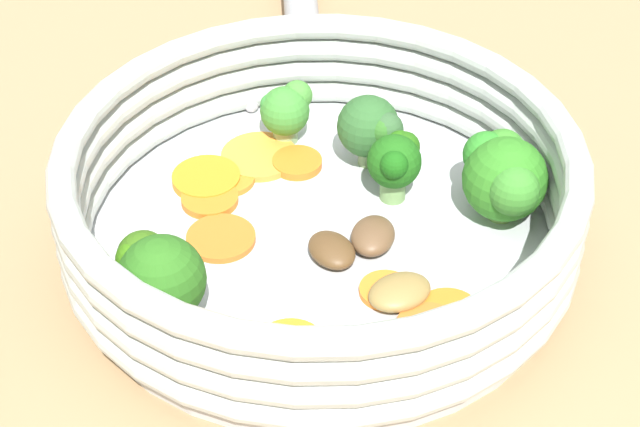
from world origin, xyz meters
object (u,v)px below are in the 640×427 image
Objects in this scene: carrot_slice_4 at (210,199)px; carrot_slice_7 at (221,238)px; carrot_slice_2 at (206,179)px; carrot_slice_5 at (297,163)px; broccoli_floret_3 at (396,160)px; carrot_slice_6 at (429,328)px; broccoli_floret_2 at (285,110)px; mushroom_piece_0 at (340,248)px; broccoli_floret_0 at (157,275)px; broccoli_floret_4 at (372,128)px; carrot_slice_3 at (227,178)px; carrot_slice_8 at (449,313)px; broccoli_floret_1 at (504,175)px; mushroom_piece_1 at (400,292)px; carrot_slice_0 at (259,156)px; carrot_slice_9 at (290,347)px; carrot_slice_1 at (386,291)px; skillet at (320,242)px; mushroom_piece_2 at (373,236)px.

carrot_slice_4 and carrot_slice_7 have the same top height.
carrot_slice_4 is at bearing 172.95° from carrot_slice_2.
carrot_slice_5 is 0.07m from broccoli_floret_3.
carrot_slice_4 is 0.16m from carrot_slice_6.
mushroom_piece_0 is (-0.11, 0.00, -0.02)m from broccoli_floret_2.
carrot_slice_5 is 0.57× the size of broccoli_floret_0.
broccoli_floret_4 reaches higher than broccoli_floret_3.
carrot_slice_3 is 0.16m from carrot_slice_8.
broccoli_floret_4 is (0.04, -0.10, 0.03)m from carrot_slice_7.
carrot_slice_2 is 0.17m from broccoli_floret_1.
carrot_slice_3 is 0.85× the size of carrot_slice_7.
mushroom_piece_0 is 0.05m from mushroom_piece_1.
mushroom_piece_1 is at bearing -165.09° from carrot_slice_0.
carrot_slice_6 is (-0.15, -0.08, -0.00)m from carrot_slice_2.
carrot_slice_4 is 0.94× the size of carrot_slice_9.
carrot_slice_0 is 1.32× the size of carrot_slice_9.
carrot_slice_9 is (-0.14, 0.05, -0.00)m from carrot_slice_5.
carrot_slice_0 is 1.33× the size of mushroom_piece_1.
carrot_slice_1 is 0.04m from mushroom_piece_0.
broccoli_floret_4 is at bearing -7.76° from carrot_slice_6.
broccoli_floret_2 is at bearing -64.51° from carrot_slice_2.
carrot_slice_5 is (0.02, -0.06, 0.00)m from carrot_slice_4.
mushroom_piece_1 is (0.02, 0.02, 0.00)m from carrot_slice_8.
broccoli_floret_2 is (0.09, -0.01, 0.03)m from skillet.
mushroom_piece_0 is (-0.08, 0.00, 0.00)m from carrot_slice_5.
carrot_slice_0 is at bearing 51.40° from broccoli_floret_1.
broccoli_floret_0 is 0.17m from broccoli_floret_2.
mushroom_piece_2 is (0.06, -0.07, 0.00)m from carrot_slice_9.
broccoli_floret_0 is at bearing 155.45° from carrot_slice_2.
carrot_slice_3 is at bearing 26.65° from mushroom_piece_0.
carrot_slice_3 is at bearing -1.33° from carrot_slice_9.
broccoli_floret_2 is at bearing -52.25° from carrot_slice_4.
carrot_slice_0 is at bearing 13.73° from carrot_slice_1.
carrot_slice_0 is at bearing 125.41° from broccoli_floret_2.
broccoli_floret_0 reaches higher than carrot_slice_9.
broccoli_floret_2 reaches higher than mushroom_piece_0.
skillet is 9.47× the size of carrot_slice_1.
carrot_slice_8 is (-0.16, -0.06, -0.00)m from carrot_slice_0.
carrot_slice_8 is (-0.14, -0.08, 0.00)m from carrot_slice_3.
carrot_slice_7 is at bearing 8.29° from carrot_slice_9.
broccoli_floret_0 is 1.64× the size of mushroom_piece_2.
mushroom_piece_2 is at bearing -157.72° from carrot_slice_0.
mushroom_piece_0 is at bearing 22.15° from carrot_slice_1.
carrot_slice_5 is at bearing 8.74° from carrot_slice_6.
carrot_slice_4 is at bearing 5.12° from carrot_slice_9.
mushroom_piece_0 is at bearing 93.34° from broccoli_floret_1.
carrot_slice_1 is 0.10m from broccoli_floret_1.
skillet is 4.47× the size of broccoli_floret_1.
broccoli_floret_4 reaches higher than carrot_slice_0.
carrot_slice_5 is at bearing -5.42° from skillet.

